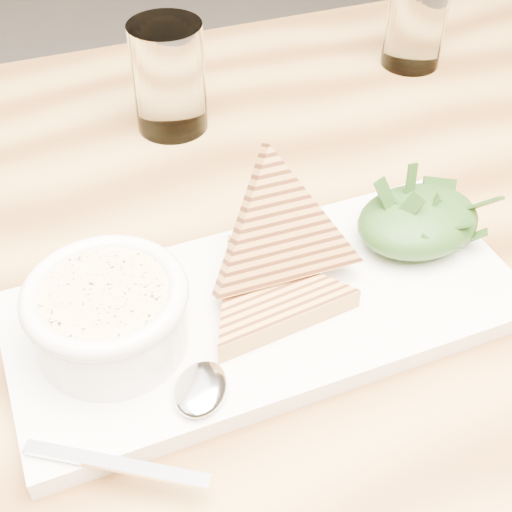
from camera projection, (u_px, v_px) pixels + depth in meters
name	position (u px, v px, depth m)	size (l,w,h in m)	color
table_top	(375.00, 244.00, 0.67)	(1.34, 0.89, 0.04)	#AE8546
platter	(267.00, 309.00, 0.57)	(0.41, 0.18, 0.02)	white
soup_bowl	(110.00, 322.00, 0.52)	(0.11, 0.11, 0.04)	white
soup	(105.00, 296.00, 0.50)	(0.10, 0.10, 0.01)	#DCBD84
bowl_rim	(105.00, 294.00, 0.50)	(0.12, 0.12, 0.01)	white
sandwich_flat	(269.00, 296.00, 0.56)	(0.14, 0.14, 0.02)	#B67F40
sandwich_lean	(281.00, 234.00, 0.55)	(0.14, 0.14, 0.08)	#B67F40
salad_base	(418.00, 221.00, 0.61)	(0.11, 0.09, 0.04)	black
arugula_pile	(419.00, 216.00, 0.60)	(0.11, 0.10, 0.05)	#2C551D
spoon_bowl	(201.00, 389.00, 0.50)	(0.04, 0.05, 0.01)	silver
spoon_handle	(116.00, 464.00, 0.46)	(0.12, 0.01, 0.00)	silver
glass_near	(169.00, 78.00, 0.75)	(0.08, 0.08, 0.12)	white
glass_far	(416.00, 21.00, 0.85)	(0.07, 0.07, 0.11)	white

